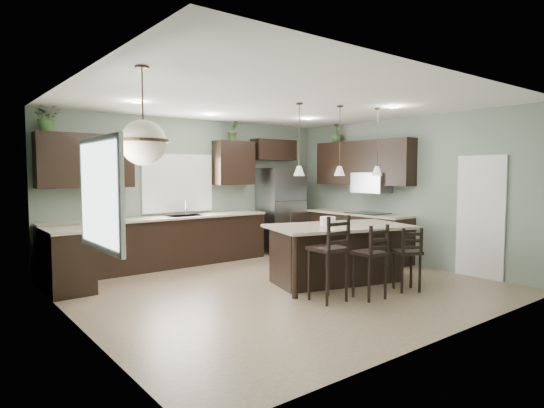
{
  "coord_description": "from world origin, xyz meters",
  "views": [
    {
      "loc": [
        -4.37,
        -5.34,
        1.76
      ],
      "look_at": [
        0.1,
        0.4,
        1.25
      ],
      "focal_mm": 30.0,
      "sensor_mm": 36.0,
      "label": 1
    }
  ],
  "objects_px": {
    "bar_stool_center": "(370,261)",
    "bar_stool_right": "(407,259)",
    "bar_stool_left": "(328,258)",
    "kitchen_island": "(339,254)",
    "serving_dish": "(328,221)",
    "refrigerator": "(280,210)",
    "plant_back_left": "(47,117)"
  },
  "relations": [
    {
      "from": "bar_stool_left",
      "to": "bar_stool_right",
      "type": "relative_size",
      "value": 1.24
    },
    {
      "from": "refrigerator",
      "to": "bar_stool_left",
      "type": "bearing_deg",
      "value": -119.43
    },
    {
      "from": "kitchen_island",
      "to": "bar_stool_center",
      "type": "distance_m",
      "value": 0.95
    },
    {
      "from": "bar_stool_left",
      "to": "bar_stool_center",
      "type": "relative_size",
      "value": 1.13
    },
    {
      "from": "bar_stool_center",
      "to": "kitchen_island",
      "type": "bearing_deg",
      "value": 75.7
    },
    {
      "from": "serving_dish",
      "to": "bar_stool_right",
      "type": "height_order",
      "value": "serving_dish"
    },
    {
      "from": "kitchen_island",
      "to": "serving_dish",
      "type": "height_order",
      "value": "serving_dish"
    },
    {
      "from": "serving_dish",
      "to": "bar_stool_left",
      "type": "relative_size",
      "value": 0.2
    },
    {
      "from": "bar_stool_right",
      "to": "bar_stool_left",
      "type": "bearing_deg",
      "value": -165.82
    },
    {
      "from": "refrigerator",
      "to": "serving_dish",
      "type": "height_order",
      "value": "refrigerator"
    },
    {
      "from": "serving_dish",
      "to": "refrigerator",
      "type": "bearing_deg",
      "value": 65.42
    },
    {
      "from": "refrigerator",
      "to": "serving_dish",
      "type": "relative_size",
      "value": 7.71
    },
    {
      "from": "kitchen_island",
      "to": "bar_stool_center",
      "type": "height_order",
      "value": "bar_stool_center"
    },
    {
      "from": "kitchen_island",
      "to": "refrigerator",
      "type": "bearing_deg",
      "value": 85.11
    },
    {
      "from": "bar_stool_right",
      "to": "serving_dish",
      "type": "bearing_deg",
      "value": 150.44
    },
    {
      "from": "bar_stool_center",
      "to": "plant_back_left",
      "type": "bearing_deg",
      "value": 135.97
    },
    {
      "from": "bar_stool_center",
      "to": "bar_stool_right",
      "type": "height_order",
      "value": "bar_stool_center"
    },
    {
      "from": "plant_back_left",
      "to": "kitchen_island",
      "type": "bearing_deg",
      "value": -39.24
    },
    {
      "from": "bar_stool_right",
      "to": "kitchen_island",
      "type": "bearing_deg",
      "value": 143.14
    },
    {
      "from": "refrigerator",
      "to": "plant_back_left",
      "type": "bearing_deg",
      "value": 178.28
    },
    {
      "from": "serving_dish",
      "to": "plant_back_left",
      "type": "height_order",
      "value": "plant_back_left"
    },
    {
      "from": "refrigerator",
      "to": "plant_back_left",
      "type": "distance_m",
      "value": 4.93
    },
    {
      "from": "kitchen_island",
      "to": "plant_back_left",
      "type": "xyz_separation_m",
      "value": [
        -3.57,
        2.92,
        2.16
      ]
    },
    {
      "from": "bar_stool_center",
      "to": "refrigerator",
      "type": "bearing_deg",
      "value": 75.0
    },
    {
      "from": "refrigerator",
      "to": "kitchen_island",
      "type": "xyz_separation_m",
      "value": [
        -1.05,
        -2.78,
        -0.46
      ]
    },
    {
      "from": "bar_stool_left",
      "to": "bar_stool_center",
      "type": "xyz_separation_m",
      "value": [
        0.54,
        -0.27,
        -0.07
      ]
    },
    {
      "from": "serving_dish",
      "to": "bar_stool_center",
      "type": "xyz_separation_m",
      "value": [
        -0.13,
        -0.95,
        -0.47
      ]
    },
    {
      "from": "bar_stool_left",
      "to": "bar_stool_center",
      "type": "bearing_deg",
      "value": -24.62
    },
    {
      "from": "bar_stool_right",
      "to": "plant_back_left",
      "type": "xyz_separation_m",
      "value": [
        -4.01,
        3.88,
        2.14
      ]
    },
    {
      "from": "kitchen_island",
      "to": "bar_stool_left",
      "type": "distance_m",
      "value": 1.08
    },
    {
      "from": "refrigerator",
      "to": "plant_back_left",
      "type": "height_order",
      "value": "plant_back_left"
    },
    {
      "from": "kitchen_island",
      "to": "serving_dish",
      "type": "distance_m",
      "value": 0.57
    }
  ]
}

